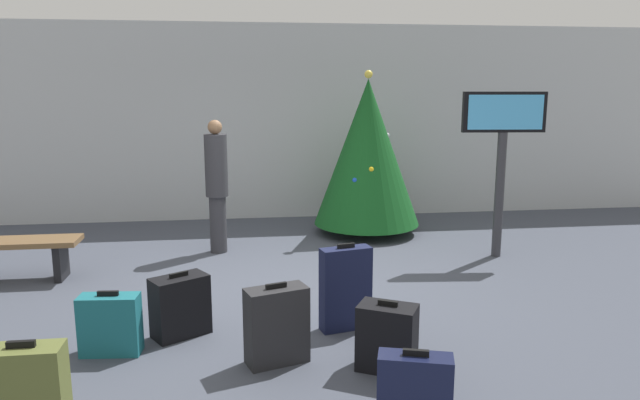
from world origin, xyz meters
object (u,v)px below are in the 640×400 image
holiday_tree (367,152)px  suitcase_0 (387,338)px  suitcase_4 (180,306)px  suitcase_6 (346,289)px  traveller_0 (217,183)px  suitcase_3 (414,394)px  suitcase_1 (110,325)px  suitcase_2 (277,325)px  flight_info_kiosk (503,140)px

holiday_tree → suitcase_0: (-0.75, -4.31, -0.96)m
holiday_tree → suitcase_4: holiday_tree is taller
suitcase_6 → holiday_tree: bearing=75.0°
suitcase_0 → suitcase_6: bearing=102.7°
traveller_0 → suitcase_6: traveller_0 is taller
suitcase_3 → suitcase_6: bearing=95.1°
suitcase_0 → suitcase_3: 0.86m
suitcase_1 → suitcase_4: size_ratio=0.93×
traveller_0 → suitcase_3: size_ratio=3.11×
suitcase_1 → suitcase_2: (1.36, -0.34, 0.06)m
suitcase_3 → suitcase_0: bearing=87.7°
flight_info_kiosk → suitcase_3: bearing=-120.7°
flight_info_kiosk → suitcase_4: flight_info_kiosk is taller
suitcase_0 → suitcase_3: bearing=-92.3°
flight_info_kiosk → suitcase_0: 3.82m
suitcase_0 → suitcase_2: suitcase_2 is taller
suitcase_0 → holiday_tree: bearing=80.1°
traveller_0 → suitcase_2: traveller_0 is taller
suitcase_1 → suitcase_6: 2.04m
suitcase_0 → suitcase_1: bearing=165.4°
suitcase_1 → suitcase_6: bearing=7.0°
traveller_0 → suitcase_4: traveller_0 is taller
holiday_tree → suitcase_4: bearing=-125.0°
flight_info_kiosk → suitcase_3: (-2.22, -3.73, -1.26)m
traveller_0 → flight_info_kiosk: bearing=-10.7°
suitcase_1 → suitcase_2: suitcase_2 is taller
holiday_tree → flight_info_kiosk: bearing=-45.1°
suitcase_0 → suitcase_6: size_ratio=0.70×
holiday_tree → suitcase_0: holiday_tree is taller
suitcase_1 → holiday_tree: bearing=51.7°
suitcase_0 → suitcase_4: suitcase_4 is taller
suitcase_4 → suitcase_6: bearing=-1.9°
suitcase_1 → suitcase_6: (2.02, 0.25, 0.13)m
suitcase_4 → traveller_0: bearing=85.0°
suitcase_3 → suitcase_6: 1.69m
suitcase_4 → suitcase_6: suitcase_6 is taller
flight_info_kiosk → traveller_0: flight_info_kiosk is taller
suitcase_0 → suitcase_3: same height
suitcase_0 → traveller_0: bearing=111.9°
suitcase_1 → suitcase_3: 2.60m
suitcase_6 → traveller_0: bearing=114.5°
suitcase_6 → suitcase_1: bearing=-173.0°
suitcase_2 → suitcase_6: size_ratio=0.83×
suitcase_4 → suitcase_6: (1.48, -0.05, 0.11)m
suitcase_2 → suitcase_1: bearing=166.1°
holiday_tree → suitcase_4: (-2.41, -3.44, -0.95)m
flight_info_kiosk → suitcase_4: bearing=-152.5°
traveller_0 → suitcase_1: (-0.77, -2.98, -0.69)m
suitcase_0 → suitcase_1: size_ratio=1.04×
flight_info_kiosk → suitcase_6: bearing=-139.1°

